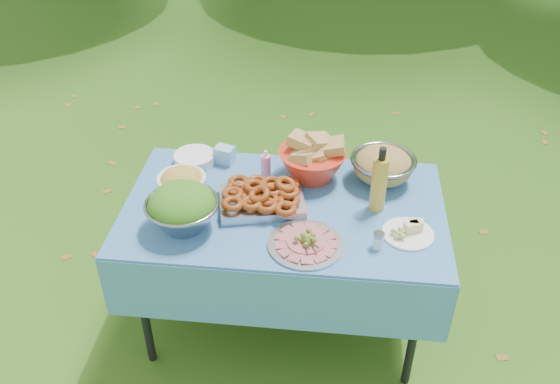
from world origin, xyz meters
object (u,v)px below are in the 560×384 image
Objects in this scene: plate_stack at (194,158)px; oil_bottle at (379,179)px; picnic_table at (283,267)px; salad_bowl at (182,208)px; charcuterie_platter at (306,238)px; bread_bowl at (312,157)px; pasta_bowl_steel at (383,165)px.

plate_stack is 0.96m from oil_bottle.
salad_bowl reaches higher than picnic_table.
picnic_table is at bearing 114.83° from charcuterie_platter.
salad_bowl is at bearing -165.13° from oil_bottle.
plate_stack is 0.83m from charcuterie_platter.
picnic_table is 0.71m from plate_stack.
charcuterie_platter is (0.54, -0.07, -0.07)m from salad_bowl.
charcuterie_platter reaches higher than picnic_table.
oil_bottle reaches higher than picnic_table.
picnic_table is 4.52× the size of charcuterie_platter.
oil_bottle is (0.84, 0.22, 0.06)m from salad_bowl.
charcuterie_platter is at bearing -65.17° from picnic_table.
bread_bowl is 0.34m from pasta_bowl_steel.
salad_bowl is at bearing 172.90° from charcuterie_platter.
bread_bowl is 0.38m from oil_bottle.
picnic_table is 0.51m from charcuterie_platter.
bread_bowl is (0.60, -0.06, 0.08)m from plate_stack.
charcuterie_platter is at bearing -7.10° from salad_bowl.
pasta_bowl_steel is at bearing 57.72° from charcuterie_platter.
oil_bottle is (0.30, 0.29, 0.12)m from charcuterie_platter.
picnic_table is 0.56m from bread_bowl.
charcuterie_platter is 0.43m from oil_bottle.
bread_bowl reaches higher than salad_bowl.
charcuterie_platter is at bearing -122.28° from pasta_bowl_steel.
charcuterie_platter is 1.01× the size of oil_bottle.
plate_stack is at bearing 147.10° from picnic_table.
charcuterie_platter is (0.12, -0.26, 0.42)m from picnic_table.
bread_bowl is (0.11, 0.26, 0.49)m from picnic_table.
salad_bowl reaches higher than charcuterie_platter.
bread_bowl is at bearing -5.57° from plate_stack.
pasta_bowl_steel reaches higher than charcuterie_platter.
picnic_table is 0.68m from oil_bottle.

